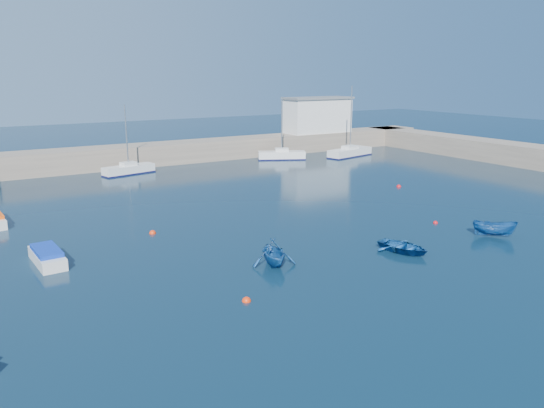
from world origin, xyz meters
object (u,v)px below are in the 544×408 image
sailboat_6 (129,169)px  dinghy_center (403,247)px  motorboat_1 (47,256)px  dinghy_right (495,229)px  sailboat_7 (282,155)px  dinghy_left (273,252)px  sailboat_8 (350,152)px  harbor_office (318,116)px

sailboat_6 → dinghy_center: bearing=177.8°
dinghy_center → sailboat_6: bearing=85.6°
motorboat_1 → dinghy_right: bearing=-24.5°
sailboat_7 → dinghy_left: bearing=173.4°
motorboat_1 → dinghy_left: dinghy_left is taller
sailboat_7 → sailboat_8: (9.61, -2.67, -0.01)m
harbor_office → motorboat_1: 54.27m
harbor_office → sailboat_7: sailboat_7 is taller
dinghy_right → dinghy_center: bearing=131.5°
sailboat_7 → sailboat_8: 9.97m
motorboat_1 → sailboat_6: bearing=60.3°
sailboat_6 → sailboat_7: (20.86, -0.06, 0.05)m
harbor_office → sailboat_6: bearing=-170.3°
sailboat_7 → dinghy_center: 38.98m
sailboat_6 → dinghy_left: (-1.29, -34.22, 0.25)m
sailboat_7 → dinghy_right: 37.80m
sailboat_7 → dinghy_right: size_ratio=2.78×
sailboat_8 → sailboat_7: bearing=61.4°
sailboat_7 → dinghy_left: 40.71m
harbor_office → sailboat_7: bearing=-151.6°
sailboat_7 → motorboat_1: bearing=154.7°
harbor_office → sailboat_7: 11.93m
sailboat_8 → harbor_office: bearing=-13.8°
sailboat_7 → motorboat_1: 43.15m
dinghy_center → dinghy_left: 8.81m
sailboat_6 → sailboat_8: (30.47, -2.73, 0.04)m
sailboat_7 → dinghy_left: (-22.15, -34.16, 0.20)m
harbor_office → motorboat_1: bearing=-143.7°
motorboat_1 → dinghy_left: (11.70, -7.39, 0.35)m
sailboat_8 → dinghy_center: size_ratio=2.83×
sailboat_6 → dinghy_left: sailboat_6 is taller
dinghy_left → dinghy_right: size_ratio=1.03×
dinghy_center → dinghy_left: (-8.48, 2.34, 0.46)m
sailboat_6 → dinghy_right: (15.22, -37.43, 0.02)m
harbor_office → sailboat_8: size_ratio=1.03×
sailboat_6 → dinghy_center: (7.19, -36.56, -0.21)m
motorboat_1 → dinghy_center: bearing=-29.6°
harbor_office → dinghy_left: 50.87m
sailboat_7 → dinghy_center: bearing=-174.2°
sailboat_6 → harbor_office: bearing=-93.6°
harbor_office → sailboat_7: size_ratio=1.20×
sailboat_6 → dinghy_right: 40.41m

